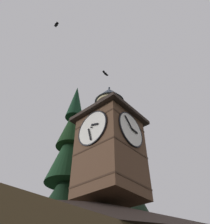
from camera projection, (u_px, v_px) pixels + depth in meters
clock_tower at (110, 143)px, 14.16m from camera, size 4.00×4.00×8.83m
pine_tree_behind at (66, 192)px, 15.83m from camera, size 5.05×5.05×18.45m
flying_bird_high at (56, 25)px, 18.60m from camera, size 0.32×0.52×0.17m
flying_bird_low at (105, 74)px, 19.59m from camera, size 0.72×0.26×0.15m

